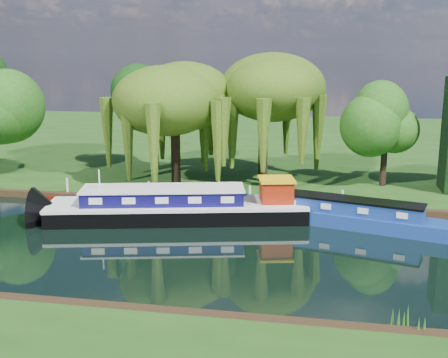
# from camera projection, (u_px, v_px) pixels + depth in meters

# --- Properties ---
(ground) EXTENTS (120.00, 120.00, 0.00)m
(ground) POSITION_uv_depth(u_px,v_px,m) (172.00, 246.00, 29.87)
(ground) COLOR black
(far_bank) EXTENTS (120.00, 52.00, 0.45)m
(far_bank) POSITION_uv_depth(u_px,v_px,m) (255.00, 143.00, 62.41)
(far_bank) COLOR #1D3F11
(far_bank) RESTS_ON ground
(dutch_barge) EXTENTS (16.13, 7.03, 3.32)m
(dutch_barge) POSITION_uv_depth(u_px,v_px,m) (180.00, 207.00, 34.47)
(dutch_barge) COLOR black
(dutch_barge) RESTS_ON ground
(narrowboat) EXTENTS (12.47, 5.28, 1.80)m
(narrowboat) POSITION_uv_depth(u_px,v_px,m) (347.00, 215.00, 33.32)
(narrowboat) COLOR navy
(narrowboat) RESTS_ON ground
(red_dinghy) EXTENTS (2.96, 2.13, 0.61)m
(red_dinghy) POSITION_uv_depth(u_px,v_px,m) (60.00, 203.00, 38.48)
(red_dinghy) COLOR maroon
(red_dinghy) RESTS_ON ground
(willow_left) EXTENTS (7.07, 7.07, 8.47)m
(willow_left) POSITION_uv_depth(u_px,v_px,m) (175.00, 101.00, 40.90)
(willow_left) COLOR black
(willow_left) RESTS_ON far_bank
(willow_right) EXTENTS (7.18, 7.18, 8.74)m
(willow_right) POSITION_uv_depth(u_px,v_px,m) (264.00, 97.00, 41.59)
(willow_right) COLOR black
(willow_right) RESTS_ON far_bank
(tree_far_mid) EXTENTS (4.85, 4.85, 7.93)m
(tree_far_mid) POSITION_uv_depth(u_px,v_px,m) (154.00, 103.00, 46.86)
(tree_far_mid) COLOR black
(tree_far_mid) RESTS_ON far_bank
(tree_far_right) EXTENTS (4.02, 4.02, 6.58)m
(tree_far_right) POSITION_uv_depth(u_px,v_px,m) (386.00, 124.00, 40.61)
(tree_far_right) COLOR black
(tree_far_right) RESTS_ON far_bank
(lamppost) EXTENTS (0.36, 0.36, 2.56)m
(lamppost) POSITION_uv_depth(u_px,v_px,m) (219.00, 164.00, 39.31)
(lamppost) COLOR silver
(lamppost) RESTS_ON far_bank
(mooring_posts) EXTENTS (19.16, 0.16, 1.00)m
(mooring_posts) POSITION_uv_depth(u_px,v_px,m) (199.00, 191.00, 37.80)
(mooring_posts) COLOR silver
(mooring_posts) RESTS_ON far_bank
(reeds_near) EXTENTS (33.70, 1.50, 1.10)m
(reeds_near) POSITION_uv_depth(u_px,v_px,m) (292.00, 310.00, 21.25)
(reeds_near) COLOR #1D5616
(reeds_near) RESTS_ON ground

